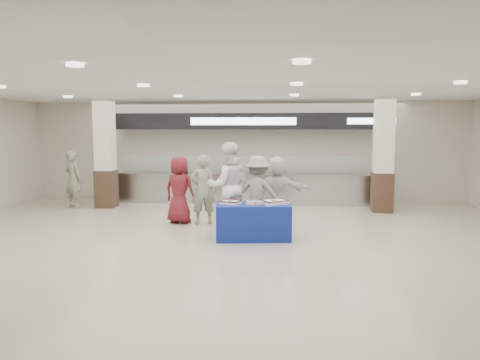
# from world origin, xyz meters

# --- Properties ---
(ground) EXTENTS (14.00, 14.00, 0.00)m
(ground) POSITION_xyz_m (0.00, 0.00, 0.00)
(ground) COLOR beige
(ground) RESTS_ON ground
(serving_line) EXTENTS (8.70, 0.85, 2.80)m
(serving_line) POSITION_xyz_m (0.00, 5.40, 1.16)
(serving_line) COLOR #ACAEB3
(serving_line) RESTS_ON ground
(column_left) EXTENTS (0.55, 0.55, 3.20)m
(column_left) POSITION_xyz_m (-4.00, 4.20, 1.53)
(column_left) COLOR #332117
(column_left) RESTS_ON ground
(column_right) EXTENTS (0.55, 0.55, 3.20)m
(column_right) POSITION_xyz_m (4.00, 4.20, 1.53)
(column_right) COLOR #332117
(column_right) RESTS_ON ground
(display_table) EXTENTS (1.64, 0.97, 0.75)m
(display_table) POSITION_xyz_m (0.63, 0.59, 0.38)
(display_table) COLOR navy
(display_table) RESTS_ON ground
(sheet_cake_left) EXTENTS (0.47, 0.41, 0.09)m
(sheet_cake_left) POSITION_xyz_m (0.16, 0.55, 0.79)
(sheet_cake_left) COLOR white
(sheet_cake_left) RESTS_ON display_table
(sheet_cake_right) EXTENTS (0.63, 0.59, 0.10)m
(sheet_cake_right) POSITION_xyz_m (1.07, 0.63, 0.80)
(sheet_cake_right) COLOR white
(sheet_cake_right) RESTS_ON display_table
(cupcake_tray) EXTENTS (0.51, 0.44, 0.07)m
(cupcake_tray) POSITION_xyz_m (0.68, 0.56, 0.79)
(cupcake_tray) COLOR #A1A0A5
(cupcake_tray) RESTS_ON display_table
(civilian_maroon) EXTENTS (0.94, 0.75, 1.66)m
(civilian_maroon) POSITION_xyz_m (-1.29, 2.10, 0.83)
(civilian_maroon) COLOR maroon
(civilian_maroon) RESTS_ON ground
(soldier_a) EXTENTS (0.72, 0.59, 1.70)m
(soldier_a) POSITION_xyz_m (-0.70, 2.05, 0.85)
(soldier_a) COLOR gray
(soldier_a) RESTS_ON ground
(chef_tall) EXTENTS (1.20, 1.08, 2.02)m
(chef_tall) POSITION_xyz_m (-0.02, 1.55, 1.01)
(chef_tall) COLOR white
(chef_tall) RESTS_ON ground
(chef_short) EXTENTS (1.03, 0.46, 1.72)m
(chef_short) POSITION_xyz_m (0.11, 1.49, 0.86)
(chef_short) COLOR white
(chef_short) RESTS_ON ground
(soldier_b) EXTENTS (1.21, 0.84, 1.71)m
(soldier_b) POSITION_xyz_m (0.67, 1.48, 0.86)
(soldier_b) COLOR gray
(soldier_b) RESTS_ON ground
(civilian_white) EXTENTS (1.62, 0.82, 1.67)m
(civilian_white) POSITION_xyz_m (1.11, 2.22, 0.84)
(civilian_white) COLOR white
(civilian_white) RESTS_ON ground
(soldier_bg) EXTENTS (0.72, 0.62, 1.68)m
(soldier_bg) POSITION_xyz_m (-4.93, 4.00, 0.84)
(soldier_bg) COLOR gray
(soldier_bg) RESTS_ON ground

